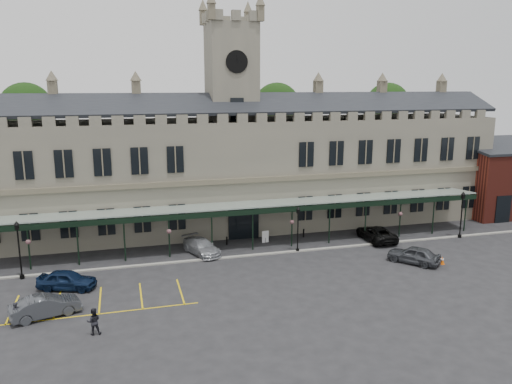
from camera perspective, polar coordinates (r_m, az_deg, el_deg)
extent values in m
plane|color=black|center=(42.38, 2.17, -9.63)|extent=(140.00, 140.00, 0.00)
cube|color=#605C50|center=(55.66, -2.72, 2.10)|extent=(60.00, 10.00, 12.00)
cube|color=brown|center=(50.67, -1.44, 1.33)|extent=(60.00, 0.35, 0.50)
cube|color=black|center=(52.40, -2.20, 10.06)|extent=(60.00, 4.77, 2.20)
cube|color=black|center=(57.28, -3.35, 10.23)|extent=(60.00, 4.77, 2.20)
cube|color=black|center=(51.73, -1.43, -3.33)|extent=(3.20, 0.18, 3.80)
cube|color=#605C50|center=(55.01, -2.77, 7.24)|extent=(5.00, 5.00, 22.00)
cylinder|color=silver|center=(52.35, -2.22, 14.66)|extent=(2.20, 0.12, 2.20)
cylinder|color=black|center=(52.28, -2.20, 14.66)|extent=(2.30, 0.04, 2.30)
cube|color=black|center=(52.38, -2.17, 9.19)|extent=(1.40, 0.12, 2.80)
cube|color=#8C9E93|center=(49.39, -0.92, -1.44)|extent=(50.00, 4.00, 0.40)
cube|color=black|center=(47.57, -0.32, -2.29)|extent=(50.00, 0.18, 0.50)
cube|color=#5C1D15|center=(69.24, 26.56, 1.14)|extent=(12.00, 8.00, 8.00)
cube|color=black|center=(68.62, 26.91, 4.82)|extent=(12.40, 8.36, 1.47)
cube|color=gray|center=(47.29, 0.16, -7.18)|extent=(60.00, 0.40, 0.12)
cylinder|color=#332314|center=(64.05, -24.20, 2.37)|extent=(0.70, 0.70, 12.00)
sphere|color=black|center=(63.37, -24.75, 8.62)|extent=(6.00, 6.00, 6.00)
cylinder|color=#332314|center=(66.31, 2.34, 3.74)|extent=(0.70, 0.70, 12.00)
sphere|color=black|center=(65.64, 2.40, 9.80)|extent=(6.00, 6.00, 6.00)
cylinder|color=#332314|center=(72.73, 14.48, 4.12)|extent=(0.70, 0.70, 12.00)
sphere|color=black|center=(72.12, 14.78, 9.63)|extent=(6.00, 6.00, 6.00)
cylinder|color=black|center=(46.14, -25.17, -8.76)|extent=(0.38, 0.38, 0.32)
cylinder|color=black|center=(45.51, -25.39, -6.44)|extent=(0.13, 0.13, 4.27)
cube|color=black|center=(44.87, -25.66, -3.65)|extent=(0.30, 0.30, 0.43)
cone|color=black|center=(44.78, -25.70, -3.19)|extent=(0.47, 0.47, 0.32)
cylinder|color=black|center=(48.41, 4.76, -6.65)|extent=(0.35, 0.35, 0.29)
cylinder|color=black|center=(47.86, 4.80, -4.62)|extent=(0.12, 0.12, 3.87)
cube|color=black|center=(47.30, 4.84, -2.21)|extent=(0.27, 0.27, 0.39)
cone|color=black|center=(47.22, 4.85, -1.81)|extent=(0.43, 0.43, 0.29)
cylinder|color=black|center=(56.74, 22.24, -4.68)|extent=(0.38, 0.38, 0.32)
cylinder|color=black|center=(56.23, 22.40, -2.76)|extent=(0.13, 0.13, 4.26)
cube|color=black|center=(55.72, 22.59, -0.48)|extent=(0.30, 0.30, 0.43)
cone|color=black|center=(55.64, 22.62, -0.10)|extent=(0.47, 0.47, 0.32)
cube|color=#E05407|center=(48.07, 20.47, -7.71)|extent=(0.38, 0.38, 0.04)
cone|color=#E05407|center=(47.96, 20.50, -7.33)|extent=(0.44, 0.44, 0.70)
cylinder|color=silver|center=(47.93, 20.51, -7.22)|extent=(0.29, 0.29, 0.10)
cylinder|color=black|center=(50.93, 1.07, -5.51)|extent=(0.06, 0.06, 0.51)
cube|color=silver|center=(50.83, 1.07, -5.13)|extent=(0.71, 0.13, 1.22)
cylinder|color=black|center=(50.21, -3.36, -5.60)|extent=(0.15, 0.15, 0.84)
cylinder|color=black|center=(52.83, 5.46, -4.69)|extent=(0.16, 0.16, 0.89)
imported|color=#0C1934|center=(42.33, -20.80, -9.37)|extent=(4.84, 3.12, 1.53)
imported|color=#383A3F|center=(38.20, -22.92, -11.93)|extent=(4.92, 2.98, 1.53)
imported|color=#A7A9AF|center=(47.76, -6.25, -6.22)|extent=(3.59, 5.34, 1.44)
imported|color=black|center=(52.88, 13.56, -4.62)|extent=(2.54, 5.46, 1.51)
imported|color=#383A3F|center=(47.27, 17.58, -6.85)|extent=(4.34, 4.74, 1.57)
imported|color=black|center=(37.75, -25.69, -12.44)|extent=(0.68, 0.61, 1.57)
imported|color=black|center=(34.60, -18.06, -13.88)|extent=(0.90, 0.71, 1.79)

